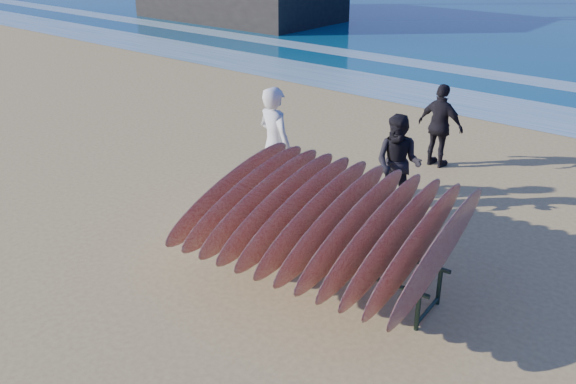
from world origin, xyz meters
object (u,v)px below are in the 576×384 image
Objects in this scene: person_dark_a at (398,164)px; person_dark_b at (440,126)px; surfboard_rack at (325,218)px; person_white at (275,144)px.

person_dark_b is at bearing 87.86° from person_dark_a.
person_dark_b is at bearing 94.38° from surfboard_rack.
surfboard_rack is 4.84m from person_dark_b.
person_dark_a reaches higher than surfboard_rack.
person_dark_a is (1.84, 0.92, -0.17)m from person_white.
person_white is at bearing 139.61° from surfboard_rack.
person_dark_a is at bearing 104.64° from person_dark_b.
person_dark_a is 1.00× the size of person_dark_b.
person_dark_b is at bearing -102.46° from person_white.
person_white reaches higher than person_dark_b.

